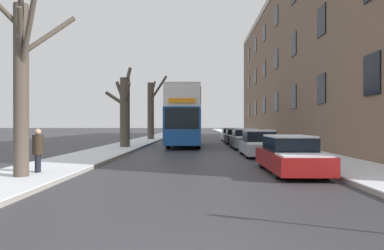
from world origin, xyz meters
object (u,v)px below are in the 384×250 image
bare_tree_left_1 (125,110)px  oncoming_van (182,129)px  parked_car_1 (259,144)px  double_decker_bus (185,114)px  parked_car_4 (230,135)px  bare_tree_left_2 (151,109)px  parked_car_0 (290,156)px  parked_car_3 (236,137)px  bare_tree_left_0 (21,77)px  pedestrian_left_sidewalk (38,150)px  parked_car_2 (245,139)px

bare_tree_left_1 → oncoming_van: 17.42m
parked_car_1 → double_decker_bus: bearing=116.0°
parked_car_4 → double_decker_bus: bearing=-118.6°
bare_tree_left_2 → parked_car_0: (8.66, -25.32, -2.85)m
parked_car_0 → oncoming_van: (-5.45, 29.01, 0.53)m
parked_car_3 → parked_car_4: 5.37m
bare_tree_left_0 → bare_tree_left_1: bare_tree_left_0 is taller
double_decker_bus → parked_car_3: (4.50, 2.90, -1.98)m
double_decker_bus → parked_car_3: 5.70m
bare_tree_left_1 → double_decker_bus: (4.22, 3.74, -0.19)m
parked_car_4 → oncoming_van: (-5.45, 5.03, 0.52)m
double_decker_bus → pedestrian_left_sidewalk: (-4.31, -16.83, -1.72)m
bare_tree_left_0 → parked_car_0: bearing=13.5°
bare_tree_left_2 → parked_car_0: 26.91m
double_decker_bus → pedestrian_left_sidewalk: bearing=-104.3°
bare_tree_left_1 → parked_car_1: 10.53m
parked_car_1 → pedestrian_left_sidewalk: size_ratio=2.50×
parked_car_3 → parked_car_0: bearing=-90.0°
parked_car_4 → pedestrian_left_sidewalk: bearing=-109.3°
bare_tree_left_2 → parked_car_1: (8.66, -18.84, -2.82)m
parked_car_2 → pedestrian_left_sidewalk: 16.22m
parked_car_0 → double_decker_bus: bearing=106.0°
bare_tree_left_2 → parked_car_3: bare_tree_left_2 is taller
pedestrian_left_sidewalk → bare_tree_left_1: bearing=164.4°
parked_car_4 → pedestrian_left_sidewalk: pedestrian_left_sidewalk is taller
bare_tree_left_2 → double_decker_bus: bare_tree_left_2 is taller
oncoming_van → bare_tree_left_1: bearing=-100.9°
bare_tree_left_2 → bare_tree_left_0: bearing=-90.4°
parked_car_2 → pedestrian_left_sidewalk: size_ratio=2.79×
double_decker_bus → parked_car_1: size_ratio=2.67×
parked_car_1 → bare_tree_left_1: bearing=147.7°
bare_tree_left_0 → parked_car_3: 22.69m
bare_tree_left_2 → parked_car_3: (8.66, -6.70, -2.85)m
parked_car_1 → bare_tree_left_0: bearing=-135.8°
parked_car_2 → parked_car_3: (0.00, 6.10, -0.03)m
bare_tree_left_1 → parked_car_4: size_ratio=1.32×
bare_tree_left_0 → parked_car_2: bare_tree_left_0 is taller
parked_car_2 → parked_car_4: parked_car_2 is taller
bare_tree_left_1 → double_decker_bus: bearing=41.5°
bare_tree_left_1 → bare_tree_left_2: size_ratio=0.85×
bare_tree_left_0 → pedestrian_left_sidewalk: 2.56m
bare_tree_left_0 → oncoming_van: size_ratio=1.24×
bare_tree_left_1 → parked_car_4: (8.72, 12.00, -2.17)m
parked_car_1 → parked_car_2: bearing=90.0°
bare_tree_left_1 → pedestrian_left_sidewalk: bearing=-90.4°
parked_car_3 → pedestrian_left_sidewalk: bearing=-114.0°
oncoming_van → pedestrian_left_sidewalk: (-3.36, -30.13, -0.27)m
double_decker_bus → parked_car_0: 16.46m
bare_tree_left_2 → parked_car_2: 15.71m
parked_car_4 → parked_car_2: bearing=-90.0°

